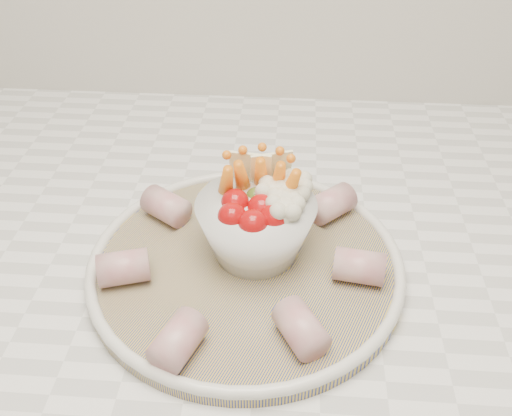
{
  "coord_description": "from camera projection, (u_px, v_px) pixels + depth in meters",
  "views": [
    {
      "loc": [
        0.14,
        0.92,
        1.34
      ],
      "look_at": [
        0.1,
        1.37,
        0.99
      ],
      "focal_mm": 40.0,
      "sensor_mm": 36.0,
      "label": 1
    }
  ],
  "objects": [
    {
      "name": "serving_platter",
      "position": [
        246.0,
        264.0,
        0.59
      ],
      "size": [
        0.42,
        0.42,
        0.02
      ],
      "color": "navy",
      "rests_on": "kitchen_counter"
    },
    {
      "name": "cured_meat_rolls",
      "position": [
        245.0,
        249.0,
        0.58
      ],
      "size": [
        0.28,
        0.3,
        0.03
      ],
      "color": "#A64C55",
      "rests_on": "serving_platter"
    },
    {
      "name": "veggie_bowl",
      "position": [
        259.0,
        220.0,
        0.57
      ],
      "size": [
        0.12,
        0.12,
        0.1
      ],
      "color": "white",
      "rests_on": "serving_platter"
    }
  ]
}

